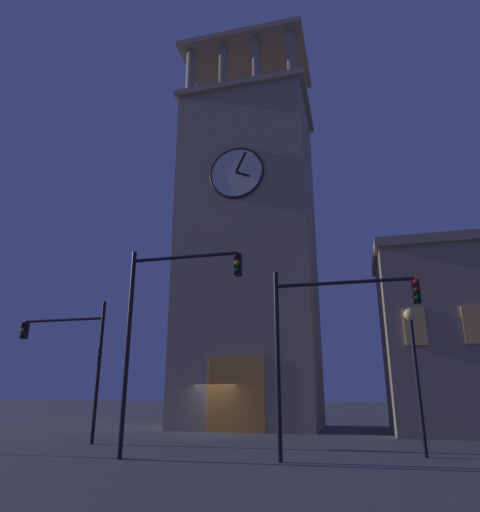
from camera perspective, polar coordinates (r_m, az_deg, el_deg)
name	(u,v)px	position (r m, az deg, el deg)	size (l,w,h in m)	color
ground_plane	(210,433)	(25.11, -3.91, -21.81)	(200.00, 200.00, 0.00)	#4C4C51
clocktower	(249,245)	(30.18, 1.17, 1.43)	(9.12, 7.18, 29.53)	gray
traffic_signal_near	(73,349)	(21.50, -20.66, -11.19)	(4.25, 0.41, 5.98)	black
traffic_signal_mid	(161,313)	(15.50, -10.08, -7.28)	(4.10, 0.41, 6.92)	black
traffic_signal_far	(323,328)	(14.69, 10.59, -9.08)	(4.63, 0.41, 5.99)	black
street_lamp	(414,350)	(16.93, 21.47, -11.18)	(0.44, 0.44, 4.93)	black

